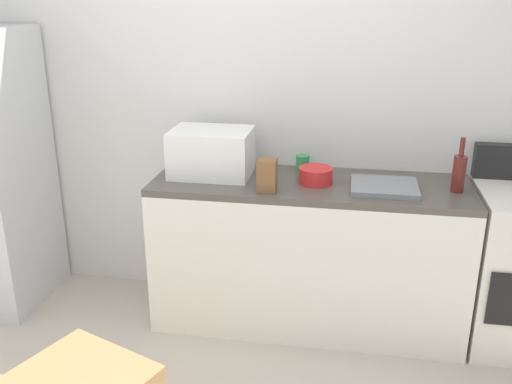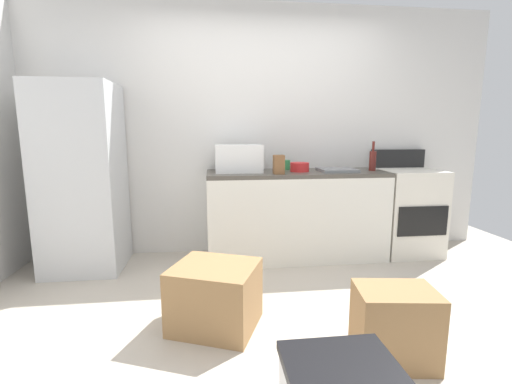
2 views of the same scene
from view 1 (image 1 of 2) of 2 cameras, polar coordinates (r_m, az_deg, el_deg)
name	(u,v)px [view 1 (image 1 of 2)]	position (r m, az deg, el deg)	size (l,w,h in m)	color
wall_back	(268,99)	(3.50, 1.24, 9.34)	(5.00, 0.10, 2.60)	silver
kitchen_counter	(308,253)	(3.41, 5.26, -6.16)	(1.80, 0.60, 0.90)	silver
microwave	(212,152)	(3.32, -4.48, 3.99)	(0.46, 0.34, 0.27)	white
sink_basin	(384,187)	(3.17, 12.77, 0.52)	(0.36, 0.32, 0.03)	slate
wine_bottle	(459,172)	(3.22, 19.72, 1.88)	(0.07, 0.07, 0.30)	#591E19
coffee_mug	(303,163)	(3.40, 4.71, 2.89)	(0.08, 0.08, 0.10)	#338C4C
knife_block	(267,175)	(3.04, 1.13, 1.67)	(0.10, 0.10, 0.18)	brown
mixing_bowl	(316,175)	(3.20, 6.02, 1.66)	(0.19, 0.19, 0.09)	red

